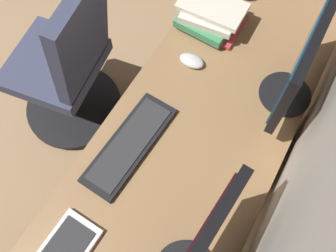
% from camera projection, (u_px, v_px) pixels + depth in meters
% --- Properties ---
extents(desk, '(2.32, 0.64, 0.73)m').
position_uv_depth(desk, '(180.00, 165.00, 1.37)').
color(desk, '#936D47').
rests_on(desk, ground).
extents(drawer_pedestal, '(0.40, 0.51, 0.69)m').
position_uv_depth(drawer_pedestal, '(211.00, 142.00, 1.76)').
color(drawer_pedestal, '#936D47').
rests_on(drawer_pedestal, ground).
extents(monitor_primary, '(0.49, 0.20, 0.42)m').
position_uv_depth(monitor_primary, '(304.00, 58.00, 1.22)').
color(monitor_primary, black).
rests_on(monitor_primary, desk).
extents(keyboard_main, '(0.43, 0.17, 0.02)m').
position_uv_depth(keyboard_main, '(130.00, 144.00, 1.33)').
color(keyboard_main, black).
rests_on(keyboard_main, desk).
extents(mouse_spare, '(0.06, 0.10, 0.03)m').
position_uv_depth(mouse_spare, '(192.00, 61.00, 1.48)').
color(mouse_spare, silver).
rests_on(mouse_spare, desk).
extents(book_stack_near, '(0.25, 0.28, 0.11)m').
position_uv_depth(book_stack_near, '(211.00, 14.00, 1.54)').
color(book_stack_near, '#B2383D').
rests_on(book_stack_near, desk).
extents(office_chair, '(0.56, 0.58, 0.97)m').
position_uv_depth(office_chair, '(68.00, 69.00, 1.81)').
color(office_chair, '#383D56').
rests_on(office_chair, ground).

